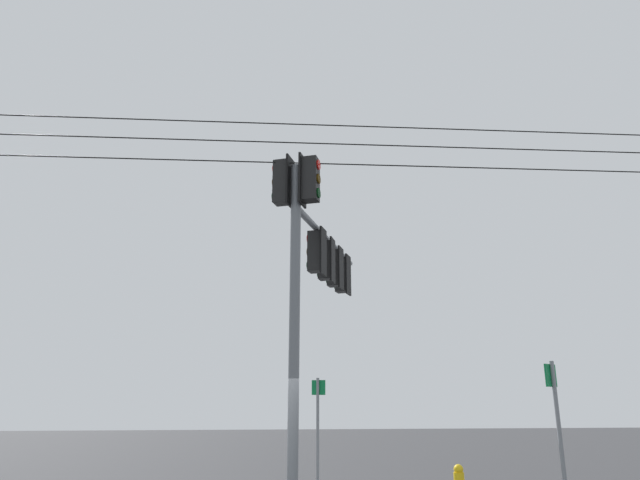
{
  "coord_description": "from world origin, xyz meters",
  "views": [
    {
      "loc": [
        0.09,
        -9.78,
        2.19
      ],
      "look_at": [
        1.17,
        2.1,
        5.59
      ],
      "focal_mm": 30.85,
      "sensor_mm": 36.0,
      "label": 1
    }
  ],
  "objects": [
    {
      "name": "route_sign_primary",
      "position": [
        1.26,
        3.67,
        1.58
      ],
      "size": [
        0.31,
        0.21,
        2.61
      ],
      "color": "slate",
      "rests_on": "ground"
    },
    {
      "name": "overhead_wire_span",
      "position": [
        -0.8,
        0.45,
        7.14
      ],
      "size": [
        29.37,
        0.47,
        1.02
      ],
      "color": "black"
    },
    {
      "name": "route_sign_secondary",
      "position": [
        4.8,
        -0.75,
        1.7
      ],
      "size": [
        0.32,
        0.27,
        2.76
      ],
      "color": "slate",
      "rests_on": "ground"
    },
    {
      "name": "signal_mast_assembly",
      "position": [
        1.03,
        1.71,
        4.99
      ],
      "size": [
        2.29,
        4.96,
        6.84
      ],
      "color": "slate",
      "rests_on": "ground"
    }
  ]
}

